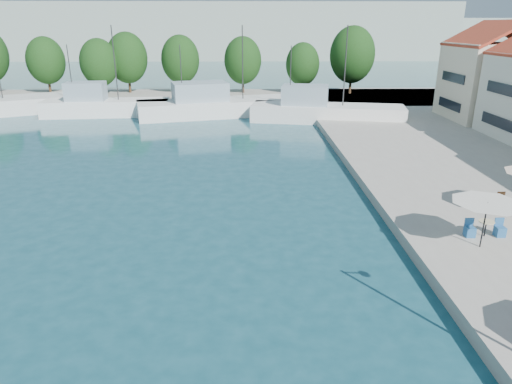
{
  "coord_description": "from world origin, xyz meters",
  "views": [
    {
      "loc": [
        -1.24,
        4.21,
        9.75
      ],
      "look_at": [
        -0.8,
        26.0,
        1.77
      ],
      "focal_mm": 32.0,
      "sensor_mm": 36.0,
      "label": 1
    }
  ],
  "objects_px": {
    "trawler_03": "(222,106)",
    "umbrella_white": "(487,208)",
    "trawler_04": "(323,112)",
    "trawler_02": "(103,106)"
  },
  "relations": [
    {
      "from": "trawler_03",
      "to": "umbrella_white",
      "type": "height_order",
      "value": "trawler_03"
    },
    {
      "from": "trawler_04",
      "to": "trawler_02",
      "type": "bearing_deg",
      "value": -178.35
    },
    {
      "from": "trawler_02",
      "to": "trawler_04",
      "type": "bearing_deg",
      "value": -13.85
    },
    {
      "from": "trawler_03",
      "to": "umbrella_white",
      "type": "relative_size",
      "value": 6.77
    },
    {
      "from": "trawler_02",
      "to": "umbrella_white",
      "type": "relative_size",
      "value": 4.71
    },
    {
      "from": "trawler_02",
      "to": "trawler_04",
      "type": "distance_m",
      "value": 24.84
    },
    {
      "from": "trawler_02",
      "to": "trawler_04",
      "type": "xyz_separation_m",
      "value": [
        24.53,
        -3.91,
        -0.0
      ]
    },
    {
      "from": "umbrella_white",
      "to": "trawler_02",
      "type": "bearing_deg",
      "value": 127.48
    },
    {
      "from": "trawler_04",
      "to": "umbrella_white",
      "type": "height_order",
      "value": "trawler_04"
    },
    {
      "from": "trawler_04",
      "to": "trawler_03",
      "type": "bearing_deg",
      "value": 170.92
    }
  ]
}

